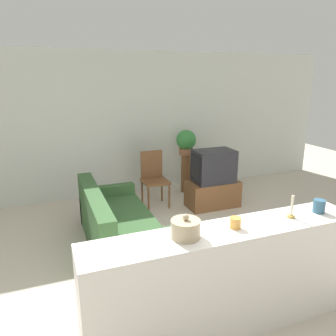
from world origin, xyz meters
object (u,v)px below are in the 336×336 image
decorative_bowl (186,229)px  television (213,166)px  couch (117,226)px  wooden_chair (154,176)px  potted_plant (186,141)px

decorative_bowl → television: bearing=57.0°
television → decorative_bowl: 3.14m
couch → wooden_chair: 1.57m
decorative_bowl → potted_plant: bearing=65.8°
television → decorative_bowl: bearing=-123.0°
couch → wooden_chair: wooden_chair is taller
wooden_chair → decorative_bowl: bearing=-104.0°
couch → potted_plant: 2.53m
television → decorative_bowl: decorative_bowl is taller
wooden_chair → couch: bearing=-127.7°
wooden_chair → decorative_bowl: size_ratio=4.03×
couch → wooden_chair: bearing=52.3°
couch → television: size_ratio=2.72×
potted_plant → decorative_bowl: bearing=-114.2°
television → wooden_chair: size_ratio=0.72×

